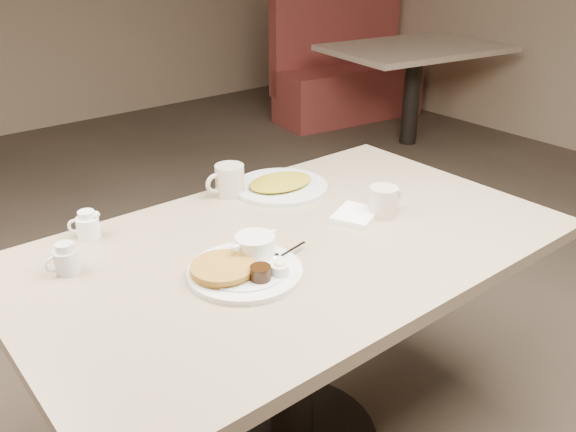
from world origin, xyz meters
TOP-DOWN VIEW (x-y plane):
  - diner_table at (0.00, 0.00)m, footprint 1.50×0.90m
  - main_plate at (-0.20, -0.05)m, footprint 0.36×0.31m
  - coffee_mug_near at (0.32, -0.04)m, footprint 0.12×0.09m
  - napkin at (0.24, -0.00)m, footprint 0.17×0.16m
  - coffee_mug_far at (0.05, 0.38)m, footprint 0.14×0.10m
  - creamer_left at (-0.54, 0.23)m, footprint 0.09×0.08m
  - creamer_right at (-0.42, 0.38)m, footprint 0.08×0.07m
  - hash_plate at (0.20, 0.31)m, footprint 0.31×0.31m
  - booth_back_right at (2.76, 2.56)m, footprint 1.49×1.68m

SIDE VIEW (x-z plane):
  - booth_back_right at x=2.76m, z-range -0.15..0.97m
  - diner_table at x=0.00m, z-range 0.21..0.96m
  - napkin at x=0.24m, z-range 0.75..0.77m
  - hash_plate at x=0.20m, z-range 0.75..0.78m
  - main_plate at x=-0.20m, z-range 0.74..0.81m
  - creamer_right at x=-0.42m, z-range 0.75..0.83m
  - creamer_left at x=-0.54m, z-range 0.75..0.83m
  - coffee_mug_near at x=0.32m, z-range 0.75..0.84m
  - coffee_mug_far at x=0.05m, z-range 0.75..0.85m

